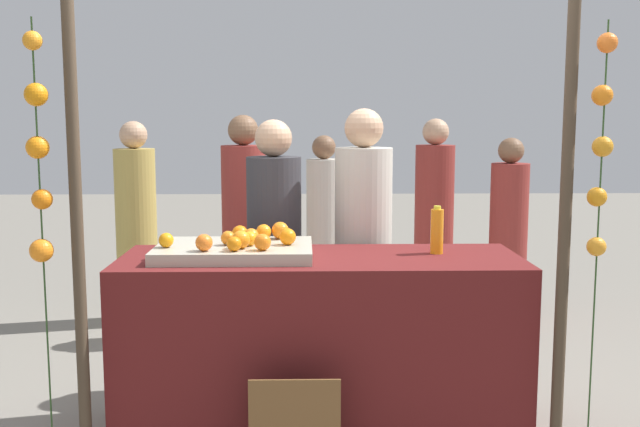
{
  "coord_description": "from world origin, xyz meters",
  "views": [
    {
      "loc": [
        -0.08,
        -3.63,
        1.63
      ],
      "look_at": [
        0.0,
        0.15,
        1.13
      ],
      "focal_mm": 40.89,
      "sensor_mm": 36.0,
      "label": 1
    }
  ],
  "objects_px": {
    "stall_counter": "(321,345)",
    "orange_1": "(251,236)",
    "vendor_left": "(274,265)",
    "vendor_right": "(363,261)",
    "juice_bottle": "(437,231)",
    "orange_0": "(240,233)"
  },
  "relations": [
    {
      "from": "juice_bottle",
      "to": "vendor_right",
      "type": "distance_m",
      "value": 0.69
    },
    {
      "from": "orange_0",
      "to": "juice_bottle",
      "type": "relative_size",
      "value": 0.33
    },
    {
      "from": "stall_counter",
      "to": "vendor_right",
      "type": "height_order",
      "value": "vendor_right"
    },
    {
      "from": "juice_bottle",
      "to": "orange_0",
      "type": "bearing_deg",
      "value": 177.44
    },
    {
      "from": "orange_0",
      "to": "orange_1",
      "type": "xyz_separation_m",
      "value": [
        0.06,
        -0.07,
        -0.0
      ]
    },
    {
      "from": "vendor_right",
      "to": "juice_bottle",
      "type": "bearing_deg",
      "value": -58.13
    },
    {
      "from": "vendor_left",
      "to": "juice_bottle",
      "type": "bearing_deg",
      "value": -34.38
    },
    {
      "from": "orange_1",
      "to": "vendor_left",
      "type": "distance_m",
      "value": 0.68
    },
    {
      "from": "juice_bottle",
      "to": "vendor_left",
      "type": "bearing_deg",
      "value": 145.62
    },
    {
      "from": "orange_1",
      "to": "juice_bottle",
      "type": "height_order",
      "value": "juice_bottle"
    },
    {
      "from": "vendor_left",
      "to": "vendor_right",
      "type": "xyz_separation_m",
      "value": [
        0.53,
        -0.05,
        0.03
      ]
    },
    {
      "from": "orange_0",
      "to": "vendor_left",
      "type": "bearing_deg",
      "value": 74.08
    },
    {
      "from": "stall_counter",
      "to": "orange_1",
      "type": "bearing_deg",
      "value": 172.25
    },
    {
      "from": "orange_0",
      "to": "vendor_left",
      "type": "distance_m",
      "value": 0.63
    },
    {
      "from": "orange_1",
      "to": "vendor_right",
      "type": "height_order",
      "value": "vendor_right"
    },
    {
      "from": "juice_bottle",
      "to": "vendor_left",
      "type": "distance_m",
      "value": 1.09
    },
    {
      "from": "vendor_left",
      "to": "vendor_right",
      "type": "bearing_deg",
      "value": -5.33
    },
    {
      "from": "stall_counter",
      "to": "juice_bottle",
      "type": "xyz_separation_m",
      "value": [
        0.6,
        0.07,
        0.58
      ]
    },
    {
      "from": "stall_counter",
      "to": "orange_1",
      "type": "relative_size",
      "value": 26.03
    },
    {
      "from": "juice_bottle",
      "to": "vendor_left",
      "type": "height_order",
      "value": "vendor_left"
    },
    {
      "from": "stall_counter",
      "to": "juice_bottle",
      "type": "relative_size",
      "value": 8.18
    },
    {
      "from": "stall_counter",
      "to": "orange_0",
      "type": "xyz_separation_m",
      "value": [
        -0.42,
        0.12,
        0.57
      ]
    }
  ]
}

